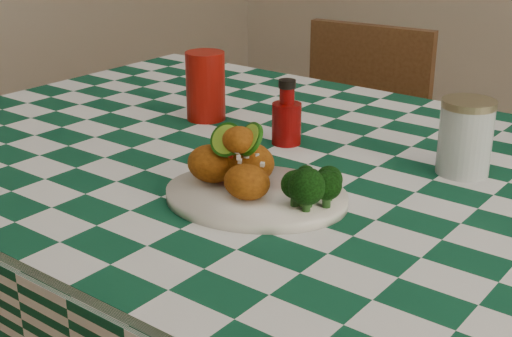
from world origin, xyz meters
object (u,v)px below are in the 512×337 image
Objects in this scene: ketchup_bottle at (287,112)px; wooden_chair_left at (340,178)px; plate at (256,196)px; red_tumbler at (206,86)px; fried_chicken_pile at (243,158)px; mason_jar at (465,137)px.

wooden_chair_left is at bearing 112.11° from ketchup_bottle.
plate is 2.00× the size of red_tumbler.
red_tumbler reaches higher than ketchup_bottle.
plate is 2.30× the size of ketchup_bottle.
fried_chicken_pile is at bearing 180.00° from plate.
wooden_chair_left reaches higher than plate.
ketchup_bottle is at bearing -169.74° from mason_jar.
wooden_chair_left is (-0.40, 0.93, -0.36)m from plate.
plate is 2.22× the size of mason_jar.
fried_chicken_pile is 1.24× the size of ketchup_bottle.
ketchup_bottle is 0.97× the size of mason_jar.
ketchup_bottle is at bearing -6.47° from red_tumbler.
ketchup_bottle is at bearing 115.73° from plate.
ketchup_bottle is 0.84m from wooden_chair_left.
fried_chicken_pile reaches higher than plate.
ketchup_bottle is (0.22, -0.03, -0.01)m from red_tumbler.
red_tumbler is 0.78m from wooden_chair_left.
plate is at bearing 0.00° from fried_chicken_pile.
red_tumbler is 1.11× the size of mason_jar.
ketchup_bottle is at bearing -73.54° from wooden_chair_left.
fried_chicken_pile reaches higher than wooden_chair_left.
fried_chicken_pile is 1.09m from wooden_chair_left.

